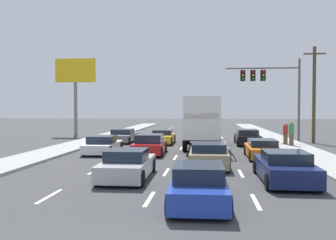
% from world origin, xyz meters
% --- Properties ---
extents(ground_plane, '(140.00, 140.00, 0.00)m').
position_xyz_m(ground_plane, '(0.00, 25.00, 0.00)').
color(ground_plane, '#3D3D3F').
extents(sidewalk_right, '(2.67, 80.00, 0.14)m').
position_xyz_m(sidewalk_right, '(8.29, 20.00, 0.07)').
color(sidewalk_right, '#9E9E99').
rests_on(sidewalk_right, ground_plane).
extents(sidewalk_left, '(2.67, 80.00, 0.14)m').
position_xyz_m(sidewalk_left, '(-8.29, 20.00, 0.07)').
color(sidewalk_left, '#9E9E99').
rests_on(sidewalk_left, ground_plane).
extents(lane_markings, '(6.94, 57.00, 0.01)m').
position_xyz_m(lane_markings, '(-0.00, 23.53, 0.00)').
color(lane_markings, silver).
rests_on(lane_markings, ground_plane).
extents(car_gray, '(2.03, 4.34, 1.15)m').
position_xyz_m(car_gray, '(-5.34, 25.17, 0.53)').
color(car_gray, slate).
rests_on(car_gray, ground_plane).
extents(car_white, '(1.94, 4.19, 1.18)m').
position_xyz_m(car_white, '(-4.86, 17.44, 0.53)').
color(car_white, white).
rests_on(car_white, ground_plane).
extents(car_yellow, '(1.83, 4.15, 1.15)m').
position_xyz_m(car_yellow, '(-1.77, 24.42, 0.53)').
color(car_yellow, yellow).
rests_on(car_yellow, ground_plane).
extents(car_red, '(2.00, 4.05, 1.29)m').
position_xyz_m(car_red, '(-1.77, 17.40, 0.59)').
color(car_red, red).
rests_on(car_red, ground_plane).
extents(car_silver, '(1.96, 4.32, 1.24)m').
position_xyz_m(car_silver, '(-1.46, 9.35, 0.56)').
color(car_silver, '#B7BABF').
rests_on(car_silver, ground_plane).
extents(box_truck, '(2.63, 8.38, 3.71)m').
position_xyz_m(box_truck, '(1.52, 21.05, 2.13)').
color(box_truck, white).
rests_on(box_truck, ground_plane).
extents(car_tan, '(1.99, 4.14, 1.23)m').
position_xyz_m(car_tan, '(1.95, 12.70, 0.58)').
color(car_tan, tan).
rests_on(car_tan, ground_plane).
extents(car_blue, '(1.89, 4.44, 1.23)m').
position_xyz_m(car_blue, '(1.60, 5.75, 0.56)').
color(car_blue, '#1E389E').
rests_on(car_blue, ground_plane).
extents(car_black, '(1.94, 4.30, 1.23)m').
position_xyz_m(car_black, '(5.14, 24.31, 0.58)').
color(car_black, black).
rests_on(car_black, ground_plane).
extents(car_orange, '(1.86, 4.11, 1.12)m').
position_xyz_m(car_orange, '(5.12, 16.25, 0.53)').
color(car_orange, orange).
rests_on(car_orange, ground_plane).
extents(car_navy, '(2.01, 4.62, 1.25)m').
position_xyz_m(car_navy, '(4.96, 9.37, 0.57)').
color(car_navy, '#141E4C').
rests_on(car_navy, ground_plane).
extents(traffic_signal_mast, '(6.52, 0.69, 7.30)m').
position_xyz_m(traffic_signal_mast, '(7.07, 27.51, 5.35)').
color(traffic_signal_mast, '#595B56').
rests_on(traffic_signal_mast, ground_plane).
extents(utility_pole_mid, '(1.80, 0.28, 8.12)m').
position_xyz_m(utility_pole_mid, '(10.86, 26.25, 4.19)').
color(utility_pole_mid, brown).
rests_on(utility_pole_mid, ground_plane).
extents(roadside_billboard, '(4.48, 0.36, 8.33)m').
position_xyz_m(roadside_billboard, '(-12.37, 32.92, 6.03)').
color(roadside_billboard, slate).
rests_on(roadside_billboard, ground_plane).
extents(pedestrian_near_corner, '(0.38, 0.38, 1.87)m').
position_xyz_m(pedestrian_near_corner, '(8.20, 22.52, 1.08)').
color(pedestrian_near_corner, brown).
rests_on(pedestrian_near_corner, sidewalk_right).
extents(pedestrian_mid_block, '(0.38, 0.38, 1.70)m').
position_xyz_m(pedestrian_mid_block, '(7.97, 23.45, 0.98)').
color(pedestrian_mid_block, brown).
rests_on(pedestrian_mid_block, sidewalk_right).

